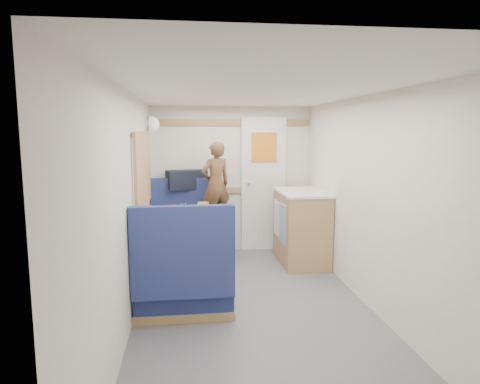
{
  "coord_description": "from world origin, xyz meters",
  "views": [
    {
      "loc": [
        -0.6,
        -3.62,
        1.67
      ],
      "look_at": [
        -0.04,
        0.9,
        1.02
      ],
      "focal_mm": 32.0,
      "sensor_mm": 36.0,
      "label": 1
    }
  ],
  "objects": [
    {
      "name": "wall_back",
      "position": [
        0.0,
        2.25,
        1.0
      ],
      "size": [
        2.2,
        0.02,
        2.0
      ],
      "primitive_type": "cube",
      "color": "silver",
      "rests_on": "floor"
    },
    {
      "name": "rear_door",
      "position": [
        0.45,
        2.22,
        0.97
      ],
      "size": [
        0.62,
        0.12,
        1.86
      ],
      "color": "white",
      "rests_on": "wall_back"
    },
    {
      "name": "beer_glass",
      "position": [
        -0.43,
        1.12,
        0.77
      ],
      "size": [
        0.06,
        0.06,
        0.09
      ],
      "primitive_type": "cylinder",
      "color": "#8B5814",
      "rests_on": "dinette_table"
    },
    {
      "name": "tumbler_left",
      "position": [
        -0.83,
        0.74,
        0.78
      ],
      "size": [
        0.07,
        0.07,
        0.12
      ],
      "primitive_type": "cylinder",
      "color": "white",
      "rests_on": "dinette_table"
    },
    {
      "name": "person",
      "position": [
        -0.25,
        1.78,
        1.0
      ],
      "size": [
        0.47,
        0.4,
        1.09
      ],
      "primitive_type": "imported",
      "rotation": [
        0.0,
        0.0,
        3.58
      ],
      "color": "brown",
      "rests_on": "bench_far"
    },
    {
      "name": "ceiling",
      "position": [
        0.0,
        0.0,
        2.0
      ],
      "size": [
        4.5,
        4.5,
        0.0
      ],
      "primitive_type": "plane",
      "rotation": [
        3.14,
        0.0,
        0.0
      ],
      "color": "silver",
      "rests_on": "wall_back"
    },
    {
      "name": "galley_counter",
      "position": [
        0.82,
        1.55,
        0.47
      ],
      "size": [
        0.57,
        0.92,
        0.92
      ],
      "color": "#9F6E48",
      "rests_on": "floor"
    },
    {
      "name": "bench_far",
      "position": [
        -0.65,
        1.86,
        0.3
      ],
      "size": [
        0.9,
        0.59,
        1.05
      ],
      "color": "navy",
      "rests_on": "floor"
    },
    {
      "name": "bread_loaf",
      "position": [
        -0.43,
        1.38,
        0.77
      ],
      "size": [
        0.14,
        0.25,
        0.1
      ],
      "primitive_type": "cube",
      "rotation": [
        0.0,
        0.0,
        -0.05
      ],
      "color": "brown",
      "rests_on": "dinette_table"
    },
    {
      "name": "ledge",
      "position": [
        -0.65,
        2.12,
        0.88
      ],
      "size": [
        0.9,
        0.14,
        0.04
      ],
      "primitive_type": "cube",
      "color": "#9F6E48",
      "rests_on": "bench_far"
    },
    {
      "name": "dinette_table",
      "position": [
        -0.65,
        1.0,
        0.57
      ],
      "size": [
        0.62,
        0.92,
        0.72
      ],
      "color": "white",
      "rests_on": "floor"
    },
    {
      "name": "cheese_block",
      "position": [
        -0.52,
        0.88,
        0.76
      ],
      "size": [
        0.12,
        0.1,
        0.04
      ],
      "primitive_type": "cube",
      "rotation": [
        0.0,
        0.0,
        0.42
      ],
      "color": "#E5CE84",
      "rests_on": "tray"
    },
    {
      "name": "wall_left",
      "position": [
        -1.1,
        0.0,
        1.0
      ],
      "size": [
        0.02,
        4.5,
        2.0
      ],
      "primitive_type": "cube",
      "color": "silver",
      "rests_on": "floor"
    },
    {
      "name": "floor",
      "position": [
        0.0,
        0.0,
        0.0
      ],
      "size": [
        4.5,
        4.5,
        0.0
      ],
      "primitive_type": "plane",
      "color": "#515156",
      "rests_on": "ground"
    },
    {
      "name": "wine_glass",
      "position": [
        -0.77,
        0.96,
        0.84
      ],
      "size": [
        0.08,
        0.08,
        0.17
      ],
      "color": "white",
      "rests_on": "dinette_table"
    },
    {
      "name": "oak_trim_low",
      "position": [
        0.0,
        2.23,
        0.85
      ],
      "size": [
        2.15,
        0.02,
        0.08
      ],
      "primitive_type": "cube",
      "color": "#9F6E48",
      "rests_on": "wall_back"
    },
    {
      "name": "bench_near",
      "position": [
        -0.65,
        0.14,
        0.3
      ],
      "size": [
        0.9,
        0.59,
        1.05
      ],
      "color": "navy",
      "rests_on": "floor"
    },
    {
      "name": "tumbler_right",
      "position": [
        -0.63,
        1.0,
        0.77
      ],
      "size": [
        0.06,
        0.06,
        0.1
      ],
      "primitive_type": "cylinder",
      "color": "white",
      "rests_on": "dinette_table"
    },
    {
      "name": "tumbler_mid",
      "position": [
        -0.66,
        1.38,
        0.78
      ],
      "size": [
        0.07,
        0.07,
        0.11
      ],
      "primitive_type": "cylinder",
      "color": "white",
      "rests_on": "dinette_table"
    },
    {
      "name": "dome_light",
      "position": [
        -1.04,
        1.85,
        1.75
      ],
      "size": [
        0.2,
        0.2,
        0.2
      ],
      "primitive_type": "sphere",
      "color": "white",
      "rests_on": "wall_left"
    },
    {
      "name": "oak_trim_high",
      "position": [
        0.0,
        2.23,
        1.78
      ],
      "size": [
        2.15,
        0.02,
        0.08
      ],
      "primitive_type": "cube",
      "color": "#9F6E48",
      "rests_on": "wall_back"
    },
    {
      "name": "orange_fruit",
      "position": [
        -0.5,
        0.71,
        0.77
      ],
      "size": [
        0.07,
        0.07,
        0.07
      ],
      "primitive_type": "sphere",
      "color": "orange",
      "rests_on": "tray"
    },
    {
      "name": "pepper_grinder",
      "position": [
        -0.67,
        0.91,
        0.77
      ],
      "size": [
        0.03,
        0.03,
        0.09
      ],
      "primitive_type": "cylinder",
      "color": "black",
      "rests_on": "dinette_table"
    },
    {
      "name": "wall_right",
      "position": [
        1.1,
        0.0,
        1.0
      ],
      "size": [
        0.02,
        4.5,
        2.0
      ],
      "primitive_type": "cube",
      "color": "silver",
      "rests_on": "floor"
    },
    {
      "name": "duffel_bag",
      "position": [
        -0.62,
        2.12,
        1.02
      ],
      "size": [
        0.57,
        0.39,
        0.25
      ],
      "primitive_type": "cube",
      "rotation": [
        0.0,
        0.0,
        0.3
      ],
      "color": "black",
      "rests_on": "ledge"
    },
    {
      "name": "side_window",
      "position": [
        -1.08,
        1.0,
        1.25
      ],
      "size": [
        0.04,
        1.3,
        0.72
      ],
      "primitive_type": "cube",
      "color": "#B6BEA1",
      "rests_on": "wall_left"
    },
    {
      "name": "tray",
      "position": [
        -0.51,
        0.9,
        0.73
      ],
      "size": [
        0.31,
        0.36,
        0.02
      ],
      "primitive_type": "cube",
      "rotation": [
        0.0,
        0.0,
        -0.26
      ],
      "color": "white",
      "rests_on": "dinette_table"
    }
  ]
}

